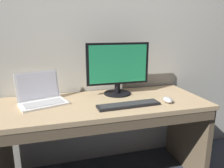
# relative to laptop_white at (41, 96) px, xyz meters

# --- Properties ---
(desk) EXTENTS (1.63, 0.66, 0.72)m
(desk) POSITION_rel_laptop_white_xyz_m (0.47, -0.11, -0.26)
(desk) COLOR tan
(desk) RESTS_ON ground
(laptop_white) EXTENTS (0.40, 0.34, 0.24)m
(laptop_white) POSITION_rel_laptop_white_xyz_m (0.00, 0.00, 0.00)
(laptop_white) COLOR white
(laptop_white) RESTS_ON desk
(external_monitor) EXTENTS (0.55, 0.24, 0.45)m
(external_monitor) POSITION_rel_laptop_white_xyz_m (0.64, 0.07, 0.18)
(external_monitor) COLOR black
(external_monitor) RESTS_ON desk
(wired_keyboard) EXTENTS (0.48, 0.14, 0.02)m
(wired_keyboard) POSITION_rel_laptop_white_xyz_m (0.63, -0.25, -0.05)
(wired_keyboard) COLOR black
(wired_keyboard) RESTS_ON desk
(computer_mouse) EXTENTS (0.07, 0.11, 0.04)m
(computer_mouse) POSITION_rel_laptop_white_xyz_m (0.95, -0.25, -0.04)
(computer_mouse) COLOR #B7B7BC
(computer_mouse) RESTS_ON desk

